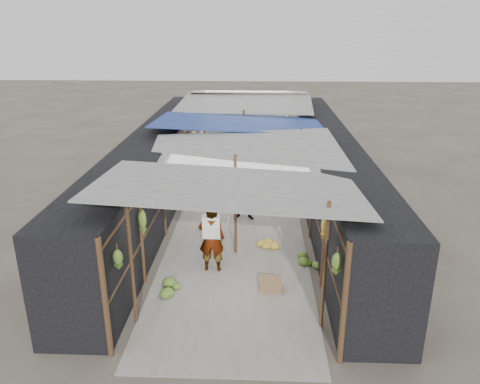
# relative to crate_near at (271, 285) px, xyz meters

# --- Properties ---
(ground) EXTENTS (80.00, 80.00, 0.00)m
(ground) POSITION_rel_crate_near_xyz_m (-0.85, -1.27, -0.14)
(ground) COLOR #6B6356
(ground) RESTS_ON ground
(aisle_slab) EXTENTS (3.60, 16.00, 0.02)m
(aisle_slab) POSITION_rel_crate_near_xyz_m (-0.85, 5.23, -0.13)
(aisle_slab) COLOR #9E998E
(aisle_slab) RESTS_ON ground
(stall_left) EXTENTS (1.40, 15.00, 2.30)m
(stall_left) POSITION_rel_crate_near_xyz_m (-3.55, 5.23, 1.01)
(stall_left) COLOR black
(stall_left) RESTS_ON ground
(stall_right) EXTENTS (1.40, 15.00, 2.30)m
(stall_right) POSITION_rel_crate_near_xyz_m (1.85, 5.23, 1.01)
(stall_right) COLOR black
(stall_right) RESTS_ON ground
(crate_near) EXTENTS (0.47, 0.38, 0.28)m
(crate_near) POSITION_rel_crate_near_xyz_m (0.00, 0.00, 0.00)
(crate_near) COLOR #96724C
(crate_near) RESTS_ON ground
(crate_mid) EXTENTS (0.60, 0.51, 0.33)m
(crate_mid) POSITION_rel_crate_near_xyz_m (0.20, 5.61, 0.02)
(crate_mid) COLOR #96724C
(crate_mid) RESTS_ON ground
(crate_back) EXTENTS (0.45, 0.37, 0.28)m
(crate_back) POSITION_rel_crate_near_xyz_m (-1.67, 8.09, 0.00)
(crate_back) COLOR #96724C
(crate_back) RESTS_ON ground
(black_basin) EXTENTS (0.60, 0.60, 0.18)m
(black_basin) POSITION_rel_crate_near_xyz_m (0.66, 5.46, -0.05)
(black_basin) COLOR black
(black_basin) RESTS_ON ground
(vendor_elderly) EXTENTS (0.62, 0.42, 1.67)m
(vendor_elderly) POSITION_rel_crate_near_xyz_m (-1.36, 0.83, 0.69)
(vendor_elderly) COLOR white
(vendor_elderly) RESTS_ON ground
(shopper_blue) EXTENTS (0.86, 0.71, 1.60)m
(shopper_blue) POSITION_rel_crate_near_xyz_m (-0.64, 3.91, 0.66)
(shopper_blue) COLOR #1F2F9D
(shopper_blue) RESTS_ON ground
(vendor_seated) EXTENTS (0.42, 0.62, 0.89)m
(vendor_seated) POSITION_rel_crate_near_xyz_m (0.72, 6.41, 0.30)
(vendor_seated) COLOR #504A45
(vendor_seated) RESTS_ON ground
(market_canopy) EXTENTS (5.62, 15.20, 2.77)m
(market_canopy) POSITION_rel_crate_near_xyz_m (-0.82, 5.57, 2.26)
(market_canopy) COLOR brown
(market_canopy) RESTS_ON ground
(hanging_bananas) EXTENTS (3.96, 14.40, 0.78)m
(hanging_bananas) POSITION_rel_crate_near_xyz_m (-0.74, 5.30, 1.55)
(hanging_bananas) COLOR olive
(hanging_bananas) RESTS_ON ground
(floor_bananas) EXTENTS (3.94, 10.26, 0.34)m
(floor_bananas) POSITION_rel_crate_near_xyz_m (-0.65, 4.85, 0.00)
(floor_bananas) COLOR olive
(floor_bananas) RESTS_ON ground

